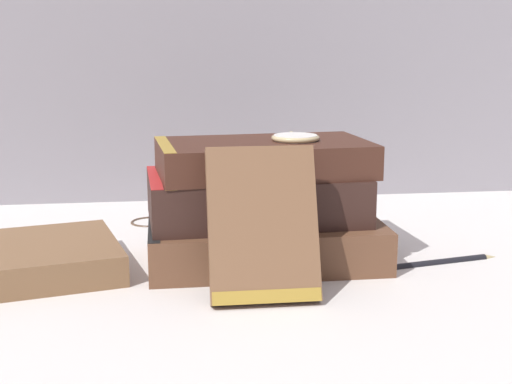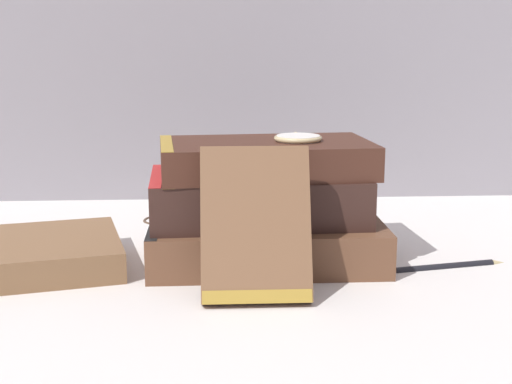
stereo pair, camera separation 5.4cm
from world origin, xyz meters
The scene contains 8 objects.
ground_plane centered at (0.00, 0.00, 0.00)m, with size 3.00×3.00×0.00m, color silver.
book_flat_bottom centered at (0.02, 0.03, 0.02)m, with size 0.24×0.14×0.05m.
book_flat_middle centered at (0.01, 0.04, 0.07)m, with size 0.23×0.14×0.05m.
book_flat_top centered at (0.02, 0.04, 0.11)m, with size 0.23×0.14×0.04m.
book_leaning_front centered at (0.01, -0.07, 0.06)m, with size 0.10×0.07×0.14m.
pocket_watch centered at (0.06, 0.05, 0.13)m, with size 0.05×0.05×0.01m.
reading_glasses centered at (-0.07, 0.21, 0.00)m, with size 0.12×0.09×0.00m.
fountain_pen centered at (0.22, 0.01, 0.00)m, with size 0.13×0.03×0.01m.
Camera 2 is at (-0.02, -0.69, 0.23)m, focal length 50.00 mm.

